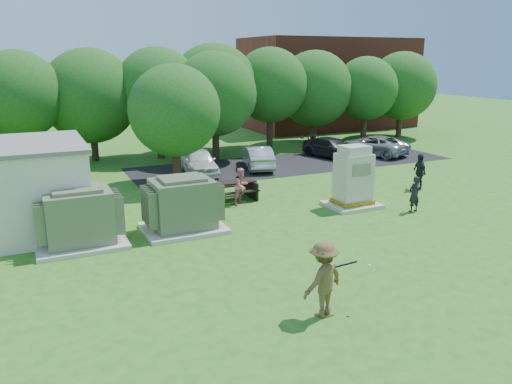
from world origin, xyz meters
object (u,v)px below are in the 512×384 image
transformer_left (79,219)px  person_by_generator (414,194)px  picnic_table (233,188)px  person_walking_right (419,172)px  car_dark (332,148)px  transformer_right (183,206)px  person_at_picnic (241,186)px  car_white (199,162)px  car_silver_a (258,157)px  generator_cabinet (353,180)px  batter (323,279)px  car_silver_b (373,145)px

transformer_left → person_by_generator: size_ratio=1.94×
picnic_table → person_walking_right: 9.29m
person_walking_right → car_dark: (0.60, 8.65, -0.26)m
transformer_right → car_dark: transformer_right is taller
person_at_picnic → car_white: size_ratio=0.39×
car_white → transformer_right: bearing=-104.3°
transformer_left → car_white: size_ratio=0.71×
car_silver_a → car_white: bearing=15.1°
generator_cabinet → car_silver_a: (-0.46, 8.82, -0.51)m
transformer_right → batter: bearing=-80.4°
batter → car_dark: size_ratio=0.45×
generator_cabinet → person_by_generator: 2.61m
car_dark → person_walking_right: bearing=-109.3°
transformer_left → transformer_right: bearing=0.0°
car_white → car_silver_b: bearing=10.4°
transformer_left → transformer_right: same height
person_walking_right → transformer_right: bearing=-72.3°
batter → car_silver_a: 17.43m
generator_cabinet → car_white: 9.74m
generator_cabinet → car_silver_b: bearing=48.3°
transformer_right → car_silver_b: bearing=30.1°
transformer_left → car_dark: (16.65, 9.57, -0.34)m
car_silver_b → batter: bearing=29.3°
transformer_right → person_at_picnic: bearing=34.2°
person_by_generator → car_dark: bearing=-110.0°
person_at_picnic → person_walking_right: bearing=-36.7°
transformer_left → batter: (5.00, -7.72, 0.01)m
person_at_picnic → person_walking_right: (8.96, -1.37, 0.07)m
car_dark → generator_cabinet: bearing=-134.1°
generator_cabinet → transformer_left: bearing=179.4°
transformer_left → picnic_table: (7.02, 3.07, -0.43)m
person_at_picnic → car_white: (0.17, 6.42, -0.10)m
person_at_picnic → car_silver_b: bearing=0.9°
batter → person_by_generator: batter is taller
person_walking_right → car_silver_a: bearing=-132.9°
transformer_left → batter: size_ratio=1.52×
person_at_picnic → person_walking_right: 9.07m
generator_cabinet → car_dark: size_ratio=0.62×
picnic_table → car_silver_a: 6.82m
transformer_left → batter: bearing=-57.1°
generator_cabinet → person_at_picnic: size_ratio=1.65×
transformer_left → person_walking_right: size_ratio=1.68×
person_by_generator → person_walking_right: 3.96m
transformer_right → picnic_table: bearing=42.8°
car_silver_b → picnic_table: bearing=6.2°
car_white → car_silver_a: car_white is taller
transformer_right → picnic_table: 4.54m
generator_cabinet → car_dark: bearing=61.3°
batter → car_white: batter is taller
batter → picnic_table: bearing=-117.3°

